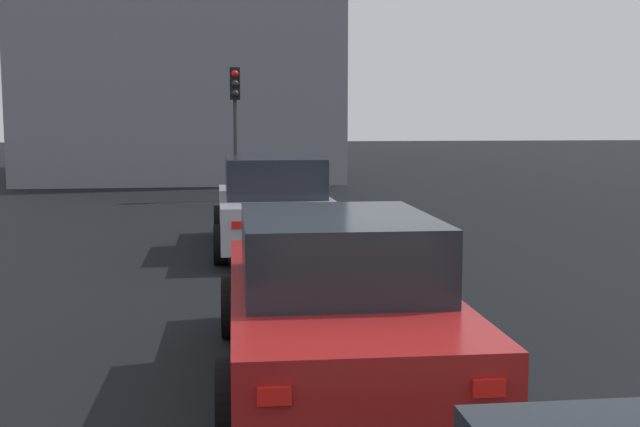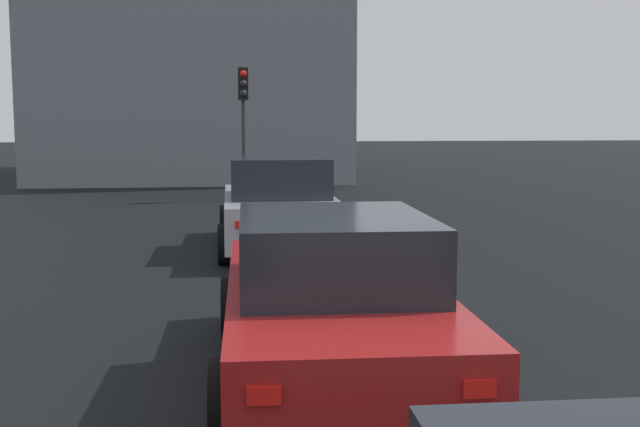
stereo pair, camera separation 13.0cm
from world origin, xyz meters
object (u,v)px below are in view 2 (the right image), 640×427
Objects in this scene: car_red_second at (331,300)px; traffic_light_near_right at (243,105)px; traffic_light_near_left at (304,106)px; traffic_light_far_left at (150,95)px; car_silver_lead at (278,206)px.

car_red_second is 16.08m from traffic_light_near_right.
traffic_light_near_left is (22.55, -2.13, 2.06)m from car_red_second.
traffic_light_near_right is (15.96, 0.28, 1.98)m from car_red_second.
traffic_light_far_left is at bearing -95.97° from traffic_light_near_left.
traffic_light_near_right reaches higher than car_silver_lead.
car_red_second is 1.23× the size of traffic_light_near_left.
car_red_second is 23.85m from traffic_light_far_left.
traffic_light_near_right is (8.81, 0.34, 1.92)m from car_silver_lead.
traffic_light_near_left is at bearing 81.93° from traffic_light_far_left.
traffic_light_far_left is (0.92, 5.62, 0.43)m from traffic_light_near_left.
traffic_light_near_left is 5.71m from traffic_light_far_left.
car_silver_lead is 16.88m from traffic_light_far_left.
traffic_light_near_right is 8.19m from traffic_light_far_left.
car_red_second is 22.74m from traffic_light_near_left.
traffic_light_far_left reaches higher than traffic_light_near_left.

